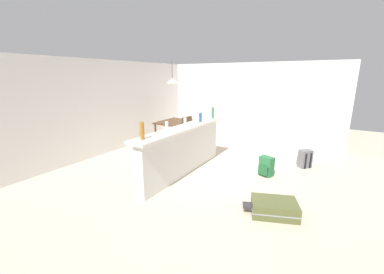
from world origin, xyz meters
TOP-DOWN VIEW (x-y plane):
  - ground_plane at (0.00, 0.00)m, footprint 13.00×13.00m
  - wall_back at (0.00, 3.05)m, footprint 6.60×0.10m
  - wall_right at (3.05, 0.30)m, footprint 0.10×6.00m
  - partition_half_wall at (-0.63, 0.39)m, footprint 2.80×0.20m
  - bar_countertop at (-0.63, 0.39)m, footprint 2.96×0.40m
  - bottle_amber at (-1.85, 0.43)m, footprint 0.07×0.07m
  - bottle_clear at (-1.30, 0.33)m, footprint 0.06×0.06m
  - bottle_white at (-0.67, 0.33)m, footprint 0.06×0.06m
  - bottle_blue at (0.02, 0.35)m, footprint 0.07×0.07m
  - bottle_green at (0.61, 0.33)m, footprint 0.06×0.06m
  - dining_table at (1.12, 1.88)m, footprint 1.10×0.80m
  - dining_chair_near_partition at (1.05, 1.28)m, footprint 0.47×0.47m
  - pendant_lamp at (1.11, 1.91)m, footprint 0.34×0.34m
  - suitcase_flat_olive at (-1.27, -1.68)m, footprint 0.71×0.89m
  - backpack_green at (0.17, -1.19)m, footprint 0.30×0.32m
  - backpack_grey at (1.13, -1.83)m, footprint 0.34×0.34m

SIDE VIEW (x-z plane):
  - ground_plane at x=0.00m, z-range -0.05..0.00m
  - suitcase_flat_olive at x=-1.27m, z-range 0.00..0.22m
  - backpack_green at x=0.17m, z-range -0.01..0.41m
  - backpack_grey at x=1.13m, z-range -0.01..0.41m
  - partition_half_wall at x=-0.63m, z-range 0.00..1.00m
  - dining_chair_near_partition at x=1.05m, z-range 0.05..0.98m
  - dining_table at x=1.12m, z-range 0.28..1.02m
  - bar_countertop at x=-0.63m, z-range 1.00..1.05m
  - bottle_white at x=-0.67m, z-range 1.05..1.25m
  - bottle_blue at x=0.02m, z-range 1.05..1.26m
  - bottle_clear at x=-1.30m, z-range 1.05..1.28m
  - bottle_green at x=0.61m, z-range 1.05..1.33m
  - bottle_amber at x=-1.85m, z-range 1.05..1.34m
  - wall_back at x=0.00m, z-range 0.00..2.50m
  - wall_right at x=3.05m, z-range 0.00..2.50m
  - pendant_lamp at x=1.11m, z-range 1.62..2.28m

